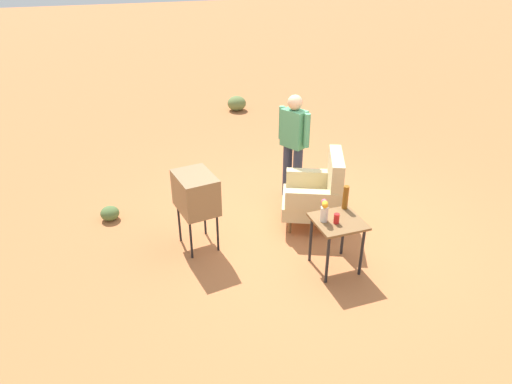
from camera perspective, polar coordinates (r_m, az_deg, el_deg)
ground_plane at (r=6.54m, az=6.59°, el=-4.36°), size 60.00×60.00×0.00m
armchair at (r=6.39m, az=7.66°, el=-0.06°), size 1.01×1.02×1.06m
side_table at (r=5.50m, az=10.06°, el=-4.39°), size 0.56×0.56×0.68m
tv_on_stand at (r=5.77m, az=-7.45°, el=-0.14°), size 0.66×0.52×1.03m
person_standing at (r=6.89m, az=4.67°, el=6.29°), size 0.52×0.36×1.64m
bottle_tall_amber at (r=5.64m, az=11.03°, el=-0.66°), size 0.07×0.07×0.30m
soda_can_red at (r=5.36m, az=9.95°, el=-3.26°), size 0.07×0.07×0.12m
flower_vase at (r=5.34m, az=8.47°, el=-2.20°), size 0.15×0.10×0.27m
shrub_mid at (r=11.21m, az=-2.40°, el=10.93°), size 0.44×0.44×0.34m
shrub_far at (r=6.95m, az=-17.66°, el=-2.52°), size 0.27×0.27×0.21m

